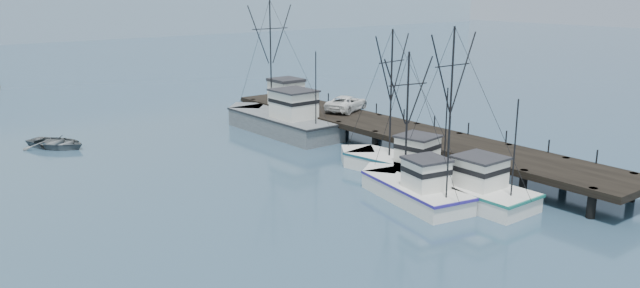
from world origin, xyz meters
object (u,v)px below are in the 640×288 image
object	(u,v)px
work_vessel	(281,120)
motorboat	(57,147)
pier_shed	(286,91)
pickup_truck	(347,103)
pier	(396,130)
trawler_far	(400,163)
trawler_near	(459,186)
trawler_mid	(412,188)

from	to	relation	value
work_vessel	motorboat	world-z (taller)	work_vessel
pier_shed	pickup_truck	xyz separation A→B (m)	(2.85, -6.57, -0.64)
work_vessel	pickup_truck	world-z (taller)	work_vessel
motorboat	pickup_truck	bearing A→B (deg)	-54.01
pier_shed	motorboat	distance (m)	23.19
pier	trawler_far	xyz separation A→B (m)	(-5.13, -5.60, -0.87)
trawler_near	work_vessel	size ratio (longest dim) A/B	0.75
pickup_truck	motorboat	size ratio (longest dim) A/B	0.96
trawler_near	pier_shed	size ratio (longest dim) A/B	3.76
pier_shed	pickup_truck	size ratio (longest dim) A/B	0.57
trawler_near	motorboat	xyz separation A→B (m)	(-18.02, 31.53, -0.82)
trawler_near	trawler_mid	world-z (taller)	trawler_near
pier	trawler_near	size ratio (longest dim) A/B	3.66
trawler_mid	trawler_near	bearing A→B (deg)	-30.25
pier	pickup_truck	size ratio (longest dim) A/B	7.84
motorboat	trawler_mid	bearing A→B (deg)	-94.08
pickup_truck	trawler_mid	bearing A→B (deg)	128.80
trawler_mid	motorboat	size ratio (longest dim) A/B	1.79
trawler_mid	trawler_far	world-z (taller)	trawler_far
work_vessel	pier_shed	size ratio (longest dim) A/B	4.98
trawler_mid	motorboat	xyz separation A→B (m)	(-15.16, 29.86, -0.82)
trawler_far	pickup_truck	size ratio (longest dim) A/B	2.05
pier	motorboat	world-z (taller)	pier
trawler_mid	work_vessel	size ratio (longest dim) A/B	0.65
work_vessel	motorboat	distance (m)	20.98
pickup_truck	motorboat	world-z (taller)	pickup_truck
trawler_near	pier_shed	bearing A→B (deg)	80.60
pier	trawler_mid	size ratio (longest dim) A/B	4.22
pier	motorboat	size ratio (longest dim) A/B	7.54
pier_shed	motorboat	bearing A→B (deg)	169.40
trawler_near	trawler_far	xyz separation A→B (m)	(0.90, 6.63, 0.00)
work_vessel	motorboat	bearing A→B (deg)	159.02
work_vessel	motorboat	size ratio (longest dim) A/B	2.73
trawler_near	trawler_far	world-z (taller)	trawler_near
trawler_mid	pier_shed	distance (m)	26.81
work_vessel	pickup_truck	bearing A→B (deg)	-29.36
trawler_mid	motorboat	bearing A→B (deg)	116.92
motorboat	pier	bearing A→B (deg)	-69.76
pier_shed	trawler_mid	bearing A→B (deg)	-106.06
trawler_mid	trawler_far	size ratio (longest dim) A/B	0.91
motorboat	trawler_near	bearing A→B (deg)	-91.25
motorboat	trawler_far	bearing A→B (deg)	-83.78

